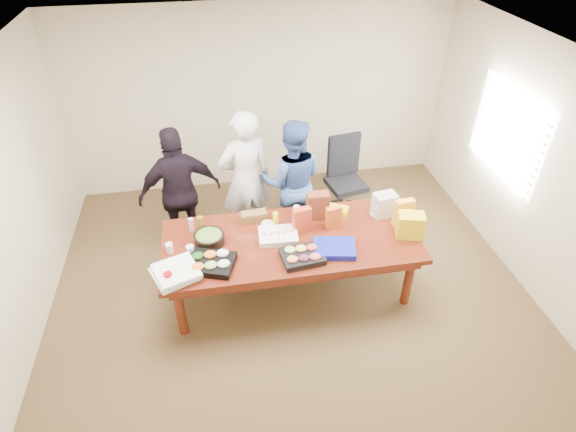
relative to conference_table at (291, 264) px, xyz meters
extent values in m
cube|color=#47301E|center=(0.00, 0.00, -0.39)|extent=(5.50, 5.00, 0.02)
cube|color=white|center=(0.00, 0.00, 2.33)|extent=(5.50, 5.00, 0.02)
cube|color=beige|center=(0.00, 2.50, 0.98)|extent=(5.50, 0.04, 2.70)
cube|color=beige|center=(0.00, -2.50, 0.98)|extent=(5.50, 0.04, 2.70)
cube|color=beige|center=(-2.75, 0.00, 0.98)|extent=(0.04, 5.00, 2.70)
cube|color=beige|center=(2.75, 0.00, 0.98)|extent=(0.04, 5.00, 2.70)
cube|color=white|center=(2.72, 0.60, 1.12)|extent=(0.03, 1.40, 1.10)
cube|color=beige|center=(2.68, 0.60, 1.12)|extent=(0.04, 1.36, 1.00)
cube|color=#4C1C0F|center=(0.00, 0.00, 0.00)|extent=(2.80, 1.20, 0.75)
cube|color=black|center=(1.03, 1.35, 0.18)|extent=(0.65, 0.65, 1.11)
imported|color=silver|center=(-0.38, 1.05, 0.54)|extent=(0.75, 0.58, 1.84)
imported|color=#38589F|center=(0.20, 1.02, 0.46)|extent=(0.91, 0.76, 1.68)
imported|color=black|center=(-1.19, 0.99, 0.48)|extent=(1.07, 0.63, 1.71)
cube|color=black|center=(-0.88, -0.28, 0.41)|extent=(0.56, 0.50, 0.07)
cube|color=black|center=(0.06, -0.34, 0.41)|extent=(0.46, 0.38, 0.07)
cube|color=white|center=(-0.13, 0.03, 0.41)|extent=(0.44, 0.34, 0.07)
cylinder|color=black|center=(-0.88, 0.10, 0.43)|extent=(0.39, 0.39, 0.11)
cube|color=#111BAC|center=(0.42, -0.27, 0.41)|extent=(0.49, 0.40, 0.07)
cube|color=#C33D1F|center=(0.15, 0.13, 0.52)|extent=(0.22, 0.13, 0.30)
cube|color=yellow|center=(1.30, 0.05, 0.54)|extent=(0.22, 0.11, 0.32)
cube|color=#CF5A1C|center=(0.51, 0.13, 0.51)|extent=(0.18, 0.11, 0.27)
cylinder|color=silver|center=(0.15, 0.42, 0.44)|extent=(0.10, 0.10, 0.13)
cylinder|color=#CDD305|center=(-0.12, 0.27, 0.46)|extent=(0.08, 0.08, 0.17)
cylinder|color=brown|center=(-0.96, 0.29, 0.48)|extent=(0.08, 0.08, 0.22)
cylinder|color=silver|center=(-1.07, 0.35, 0.46)|extent=(0.06, 0.06, 0.16)
cube|color=#DBEB07|center=(0.62, 0.38, 0.42)|extent=(0.29, 0.25, 0.08)
cube|color=brown|center=(-0.36, 0.41, 0.43)|extent=(0.30, 0.15, 0.12)
cube|color=brown|center=(0.38, 0.35, 0.54)|extent=(0.25, 0.15, 0.33)
cylinder|color=#AA0107|center=(-1.30, -0.45, 0.43)|extent=(0.10, 0.10, 0.11)
cylinder|color=silver|center=(-1.08, -0.07, 0.43)|extent=(0.10, 0.10, 0.12)
cylinder|color=silver|center=(-1.30, 0.01, 0.43)|extent=(0.08, 0.08, 0.11)
cube|color=white|center=(-1.25, -0.37, 0.40)|extent=(0.53, 0.53, 0.05)
cube|color=white|center=(-1.22, -0.38, 0.44)|extent=(0.52, 0.52, 0.05)
cylinder|color=silver|center=(1.12, 0.29, 0.38)|extent=(0.26, 0.26, 0.01)
cylinder|color=silver|center=(0.57, 0.37, 0.38)|extent=(0.22, 0.22, 0.01)
cylinder|color=beige|center=(0.52, 0.29, 0.40)|extent=(0.18, 0.18, 0.06)
cylinder|color=silver|center=(-0.22, 0.24, 0.41)|extent=(0.19, 0.19, 0.06)
cube|color=silver|center=(1.16, 0.27, 0.51)|extent=(0.28, 0.22, 0.28)
cube|color=yellow|center=(1.30, -0.16, 0.52)|extent=(0.32, 0.26, 0.28)
camera|label=1|loc=(-0.73, -3.92, 3.63)|focal=29.18mm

